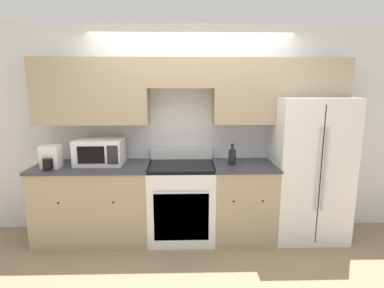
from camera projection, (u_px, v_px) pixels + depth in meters
The scene contains 9 objects.
ground_plane at pixel (193, 249), 3.46m from camera, with size 12.00×12.00×0.00m, color #937A5B.
wall_back at pixel (192, 115), 3.75m from camera, with size 8.00×0.39×2.60m.
lower_cabinets_left at pixel (95, 202), 3.64m from camera, with size 1.36×0.64×0.93m.
lower_cabinets_right at pixel (243, 201), 3.69m from camera, with size 0.75×0.64×0.93m.
oven_range at pixel (182, 201), 3.67m from camera, with size 0.78×0.65×1.09m.
refrigerator at pixel (307, 168), 3.71m from camera, with size 0.87×0.80×1.73m.
microwave at pixel (100, 151), 3.59m from camera, with size 0.56×0.39×0.31m.
bottle at pixel (232, 156), 3.56m from camera, with size 0.09×0.09×0.25m.
coffee_maker at pixel (51, 158), 3.41m from camera, with size 0.21×0.23×0.26m.
Camera 1 is at (-0.09, -3.17, 1.84)m, focal length 28.00 mm.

